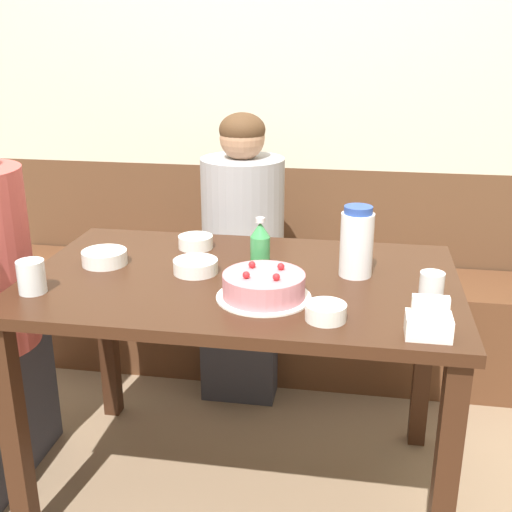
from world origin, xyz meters
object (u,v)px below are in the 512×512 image
(bench_seat, at_px, (277,321))
(birthday_cake, at_px, (264,286))
(glass_tumbler_short, at_px, (432,285))
(bowl_soup_white, at_px, (326,312))
(person_grey_tee, at_px, (243,264))
(napkin_holder, at_px, (429,322))
(bowl_rice_small, at_px, (196,266))
(soju_bottle, at_px, (260,248))
(water_pitcher, at_px, (357,242))
(bowl_sauce_shallow, at_px, (196,242))
(bowl_side_dish, at_px, (105,257))
(glass_water_tall, at_px, (31,277))

(bench_seat, xyz_separation_m, birthday_cake, (0.09, -0.98, 0.57))
(bench_seat, relative_size, glass_tumbler_short, 34.07)
(bowl_soup_white, xyz_separation_m, person_grey_tee, (-0.39, 0.92, -0.23))
(napkin_holder, xyz_separation_m, bowl_rice_small, (-0.66, 0.33, -0.02))
(soju_bottle, bearing_deg, bowl_soup_white, -54.00)
(water_pitcher, xyz_separation_m, bowl_rice_small, (-0.48, -0.06, -0.08))
(bowl_sauce_shallow, bearing_deg, bowl_rice_small, -75.43)
(bowl_side_dish, xyz_separation_m, glass_water_tall, (-0.11, -0.25, 0.02))
(birthday_cake, xyz_separation_m, bowl_side_dish, (-0.54, 0.19, -0.01))
(bench_seat, bearing_deg, glass_tumbler_short, -58.62)
(bowl_sauce_shallow, bearing_deg, napkin_holder, -37.56)
(bench_seat, distance_m, bowl_rice_small, 1.00)
(napkin_holder, relative_size, person_grey_tee, 0.09)
(birthday_cake, height_order, glass_tumbler_short, birthday_cake)
(bowl_side_dish, distance_m, person_grey_tee, 0.74)
(napkin_holder, bearing_deg, soju_bottle, 142.84)
(birthday_cake, xyz_separation_m, bowl_sauce_shallow, (-0.30, 0.39, -0.01))
(bowl_soup_white, bearing_deg, bowl_sauce_shallow, 133.32)
(water_pitcher, bearing_deg, glass_tumbler_short, -33.65)
(bowl_rice_small, relative_size, bowl_sauce_shallow, 1.17)
(napkin_holder, distance_m, bowl_sauce_shallow, 0.91)
(soju_bottle, bearing_deg, water_pitcher, 6.45)
(bench_seat, bearing_deg, napkin_holder, -65.59)
(bowl_sauce_shallow, distance_m, glass_water_tall, 0.58)
(bowl_soup_white, bearing_deg, bowl_side_dish, 157.42)
(bench_seat, distance_m, person_grey_tee, 0.39)
(bowl_soup_white, distance_m, bowl_side_dish, 0.78)
(birthday_cake, bearing_deg, napkin_holder, -21.31)
(glass_tumbler_short, relative_size, person_grey_tee, 0.06)
(bench_seat, bearing_deg, bowl_soup_white, -76.09)
(bench_seat, distance_m, bowl_side_dish, 1.07)
(napkin_holder, height_order, glass_tumbler_short, napkin_holder)
(soju_bottle, distance_m, bowl_sauce_shallow, 0.33)
(bowl_side_dish, height_order, glass_water_tall, glass_water_tall)
(soju_bottle, height_order, bowl_rice_small, soju_bottle)
(napkin_holder, height_order, person_grey_tee, person_grey_tee)
(napkin_holder, distance_m, bowl_rice_small, 0.74)
(bowl_soup_white, height_order, bowl_sauce_shallow, same)
(glass_tumbler_short, bearing_deg, water_pitcher, 146.35)
(bowl_rice_small, height_order, glass_tumbler_short, glass_tumbler_short)
(water_pitcher, distance_m, bowl_side_dish, 0.79)
(person_grey_tee, bearing_deg, glass_tumbler_short, 42.49)
(water_pitcher, height_order, soju_bottle, water_pitcher)
(glass_tumbler_short, bearing_deg, napkin_holder, -96.49)
(bowl_rice_small, relative_size, bowl_side_dish, 0.96)
(bowl_side_dish, bearing_deg, bench_seat, 60.70)
(birthday_cake, height_order, bowl_sauce_shallow, birthday_cake)
(bench_seat, height_order, glass_tumbler_short, glass_tumbler_short)
(bowl_rice_small, bearing_deg, water_pitcher, 7.21)
(bowl_side_dish, relative_size, person_grey_tee, 0.12)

